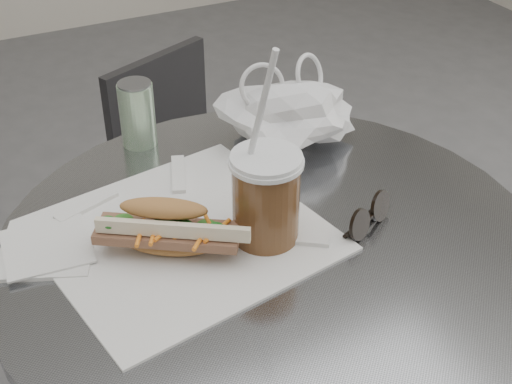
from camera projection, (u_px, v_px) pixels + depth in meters
name	position (u px, v px, depth m)	size (l,w,h in m)	color
cafe_table	(269.00, 374.00, 1.14)	(0.76, 0.76, 0.74)	slate
chair_far	(206.00, 221.00, 1.72)	(0.40, 0.42, 0.71)	#2E2D30
sandwich_paper	(182.00, 235.00, 0.98)	(0.36, 0.34, 0.00)	white
banh_mi	(167.00, 228.00, 0.93)	(0.24, 0.21, 0.08)	#AC7941
iced_coffee	(266.00, 197.00, 0.94)	(0.10, 0.10, 0.29)	brown
sunglasses	(369.00, 217.00, 0.99)	(0.10, 0.06, 0.05)	black
plastic_bag	(291.00, 117.00, 1.16)	(0.21, 0.16, 0.11)	silver
napkin_stack	(47.00, 248.00, 0.95)	(0.16, 0.16, 0.01)	white
drink_can	(137.00, 114.00, 1.16)	(0.06, 0.06, 0.11)	#619F5D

